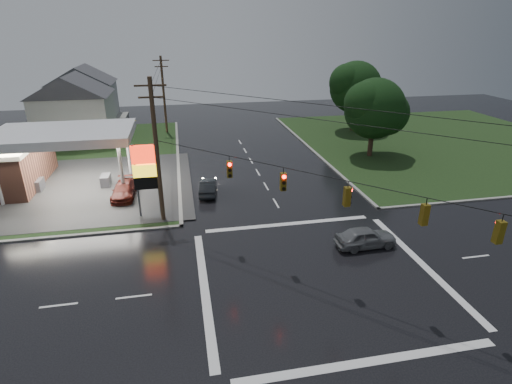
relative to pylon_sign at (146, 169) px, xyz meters
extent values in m
plane|color=black|center=(10.50, -10.50, -4.01)|extent=(120.00, 120.00, 0.00)
cube|color=black|center=(-15.50, 15.50, -3.97)|extent=(36.00, 36.00, 0.08)
cube|color=black|center=(36.50, 15.50, -3.97)|extent=(36.00, 36.00, 0.08)
cube|color=#2D2D2D|center=(-9.50, 7.50, -3.92)|extent=(26.00, 18.00, 0.02)
cylinder|color=silver|center=(-2.50, 4.50, -1.51)|extent=(0.30, 0.30, 5.00)
cylinder|color=silver|center=(-12.50, 10.50, -1.51)|extent=(0.30, 0.30, 5.00)
cylinder|color=silver|center=(-2.50, 10.50, -1.51)|extent=(0.30, 0.30, 5.00)
cube|color=silver|center=(-7.50, 7.50, 1.19)|extent=(12.00, 8.00, 0.80)
cube|color=white|center=(-7.50, 7.50, 0.77)|extent=(11.40, 7.40, 0.04)
cube|color=#59595E|center=(-10.50, 7.50, -3.46)|extent=(0.80, 1.60, 1.10)
cube|color=#59595E|center=(-4.50, 7.50, -3.46)|extent=(0.80, 1.60, 1.10)
cylinder|color=#59595E|center=(-0.80, 0.00, -1.01)|extent=(0.16, 0.16, 6.00)
cylinder|color=#59595E|center=(0.80, 0.00, -1.01)|extent=(0.16, 0.16, 6.00)
cube|color=red|center=(0.00, 0.00, 1.19)|extent=(2.00, 0.35, 1.40)
cube|color=yellow|center=(0.00, 0.00, -0.11)|extent=(2.00, 0.35, 1.00)
cube|color=black|center=(0.00, 0.00, -1.11)|extent=(2.00, 0.35, 1.00)
cylinder|color=#382619|center=(1.00, -1.00, 1.49)|extent=(0.32, 0.32, 11.00)
cube|color=#382619|center=(1.00, -1.00, 6.39)|extent=(2.20, 0.12, 0.12)
cube|color=#382619|center=(1.00, -1.00, 5.59)|extent=(1.80, 0.12, 0.12)
cylinder|color=#382619|center=(1.00, 27.50, 1.24)|extent=(0.32, 0.32, 10.50)
cube|color=#382619|center=(1.00, 27.50, 5.89)|extent=(2.20, 0.12, 0.12)
cube|color=#382619|center=(1.00, 27.50, 5.09)|extent=(1.80, 0.12, 0.12)
cube|color=#59470C|center=(5.75, -5.75, 1.59)|extent=(0.34, 0.34, 1.10)
cylinder|color=#FF0C07|center=(5.75, -5.95, 1.97)|extent=(0.22, 0.08, 0.22)
cube|color=#59470C|center=(8.60, -8.60, 1.59)|extent=(0.34, 0.34, 1.10)
cylinder|color=#FF0C07|center=(8.60, -8.80, 1.97)|extent=(0.22, 0.08, 0.22)
cube|color=#59470C|center=(11.45, -11.45, 1.59)|extent=(0.34, 0.34, 1.10)
cylinder|color=#FF0C07|center=(11.65, -11.45, 1.97)|extent=(0.08, 0.22, 0.22)
cube|color=#59470C|center=(14.30, -14.30, 1.59)|extent=(0.34, 0.34, 1.10)
cylinder|color=#FF0C07|center=(14.30, -14.10, 1.97)|extent=(0.22, 0.08, 0.22)
cube|color=#59470C|center=(16.58, -16.58, 1.59)|extent=(0.34, 0.34, 1.10)
cylinder|color=#FF0C07|center=(16.58, -16.38, 1.97)|extent=(0.22, 0.08, 0.22)
cube|color=silver|center=(-10.50, 25.50, -1.01)|extent=(9.00, 8.00, 6.00)
cube|color=gray|center=(-5.20, 25.50, -3.61)|extent=(1.60, 4.80, 0.80)
cube|color=silver|center=(-11.50, 37.50, -1.01)|extent=(9.00, 8.00, 6.00)
cube|color=gray|center=(-6.20, 37.50, -3.61)|extent=(1.60, 4.80, 0.80)
cylinder|color=black|center=(24.50, 11.50, -1.49)|extent=(0.56, 0.56, 5.04)
sphere|color=black|center=(24.50, 11.50, 1.57)|extent=(6.80, 6.80, 6.80)
sphere|color=black|center=(26.20, 11.80, 0.94)|extent=(5.10, 5.10, 5.10)
sphere|color=black|center=(23.14, 11.10, 2.29)|extent=(4.76, 4.76, 4.76)
cylinder|color=black|center=(27.50, 23.50, -1.21)|extent=(0.56, 0.56, 5.60)
sphere|color=black|center=(27.50, 23.50, 2.19)|extent=(7.20, 7.20, 7.20)
sphere|color=black|center=(29.30, 23.80, 1.49)|extent=(5.40, 5.40, 5.40)
sphere|color=black|center=(26.06, 23.10, 2.99)|extent=(5.04, 5.04, 5.04)
imported|color=black|center=(4.92, 3.82, -3.34)|extent=(1.94, 4.20, 1.33)
imported|color=slate|center=(14.82, -7.81, -3.29)|extent=(4.26, 1.80, 1.44)
imported|color=#581B14|center=(-2.50, 4.43, -3.34)|extent=(2.06, 4.71, 1.35)
camera|label=1|loc=(2.74, -30.08, 10.21)|focal=28.00mm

